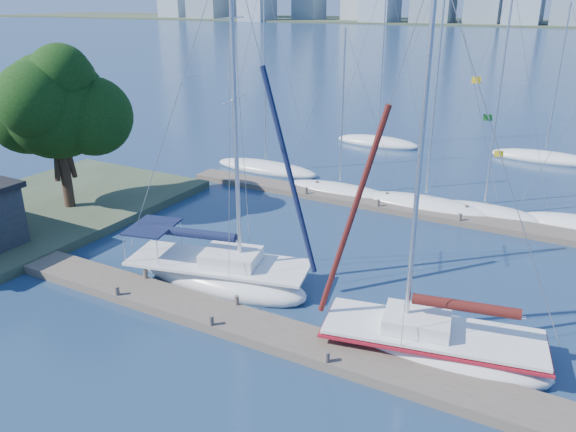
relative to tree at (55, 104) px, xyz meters
The scene contains 13 objects.
ground 17.80m from the tree, 20.50° to the right, with size 700.00×700.00×0.00m, color navy.
near_dock 17.73m from the tree, 20.50° to the right, with size 26.00×2.00×0.40m, color brown.
far_dock 21.25m from the tree, 30.40° to the left, with size 30.00×1.80×0.36m, color brown.
shore 7.23m from the tree, 119.43° to the right, with size 12.00×22.00×0.50m, color #38472D.
tree is the anchor object (origin of this frame).
sailboat_navy 14.62m from the tree, 12.66° to the right, with size 9.52×4.96×15.32m.
sailboat_maroon 24.34m from the tree, ahead, with size 8.90×4.37×14.15m.
bg_boat_0 16.19m from the tree, 66.83° to the left, with size 8.89×3.81×14.67m.
bg_boat_1 18.43m from the tree, 40.99° to the left, with size 7.93×2.55×11.11m.
bg_boat_2 22.91m from the tree, 30.81° to the left, with size 8.80×4.99×14.95m.
bg_boat_3 26.10m from the tree, 27.93° to the left, with size 7.28×3.63×13.48m.
bg_boat_6 28.38m from the tree, 67.77° to the left, with size 8.00×4.34×15.15m.
bg_boat_7 36.94m from the tree, 48.08° to the left, with size 8.55×2.67×12.54m.
Camera 1 is at (11.77, -16.14, 12.39)m, focal length 35.00 mm.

